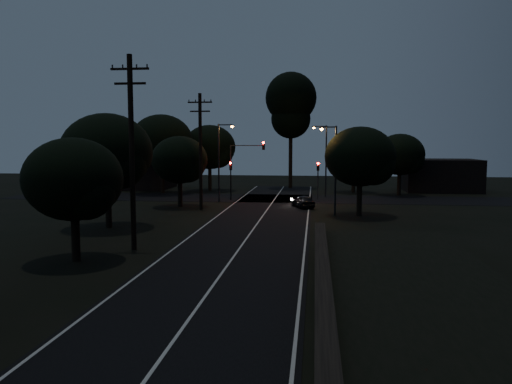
# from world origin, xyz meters

# --- Properties ---
(ground) EXTENTS (160.00, 160.00, 0.00)m
(ground) POSITION_xyz_m (0.00, 0.00, 0.00)
(ground) COLOR black
(road_surface) EXTENTS (60.00, 70.00, 0.03)m
(road_surface) POSITION_xyz_m (0.00, 31.12, 0.01)
(road_surface) COLOR black
(road_surface) RESTS_ON ground
(retaining_wall) EXTENTS (6.93, 26.00, 1.60)m
(retaining_wall) POSITION_xyz_m (7.74, 3.00, 0.62)
(retaining_wall) COLOR black
(retaining_wall) RESTS_ON ground
(utility_pole_mid) EXTENTS (2.20, 0.30, 11.00)m
(utility_pole_mid) POSITION_xyz_m (-6.00, 15.00, 5.74)
(utility_pole_mid) COLOR black
(utility_pole_mid) RESTS_ON ground
(utility_pole_far) EXTENTS (2.20, 0.30, 10.50)m
(utility_pole_far) POSITION_xyz_m (-6.00, 32.00, 5.48)
(utility_pole_far) COLOR black
(utility_pole_far) RESTS_ON ground
(tree_left_b) EXTENTS (5.03, 5.03, 6.39)m
(tree_left_b) POSITION_xyz_m (-7.82, 11.90, 4.14)
(tree_left_b) COLOR black
(tree_left_b) RESTS_ON ground
(tree_left_c) EXTENTS (6.50, 6.50, 8.21)m
(tree_left_c) POSITION_xyz_m (-10.27, 21.87, 5.31)
(tree_left_c) COLOR black
(tree_left_c) RESTS_ON ground
(tree_left_d) EXTENTS (5.31, 5.31, 6.73)m
(tree_left_d) POSITION_xyz_m (-8.31, 33.89, 4.36)
(tree_left_d) COLOR black
(tree_left_d) RESTS_ON ground
(tree_far_nw) EXTENTS (6.57, 6.57, 8.33)m
(tree_far_nw) POSITION_xyz_m (-8.77, 49.87, 5.39)
(tree_far_nw) COLOR black
(tree_far_nw) RESTS_ON ground
(tree_far_w) EXTENTS (7.42, 7.42, 9.46)m
(tree_far_w) POSITION_xyz_m (-13.74, 45.85, 6.15)
(tree_far_w) COLOR black
(tree_far_w) RESTS_ON ground
(tree_far_ne) EXTENTS (5.49, 5.49, 6.95)m
(tree_far_ne) POSITION_xyz_m (9.19, 49.89, 4.49)
(tree_far_ne) COLOR black
(tree_far_ne) RESTS_ON ground
(tree_far_e) EXTENTS (5.62, 5.62, 7.13)m
(tree_far_e) POSITION_xyz_m (14.20, 46.89, 4.62)
(tree_far_e) COLOR black
(tree_far_e) RESTS_ON ground
(tree_right_a) EXTENTS (5.86, 5.86, 7.45)m
(tree_right_a) POSITION_xyz_m (8.21, 29.88, 4.83)
(tree_right_a) COLOR black
(tree_right_a) RESTS_ON ground
(tall_pine) EXTENTS (6.79, 6.79, 15.42)m
(tall_pine) POSITION_xyz_m (1.00, 55.00, 11.12)
(tall_pine) COLOR black
(tall_pine) RESTS_ON ground
(building_left) EXTENTS (10.00, 8.00, 4.40)m
(building_left) POSITION_xyz_m (-20.00, 52.00, 2.20)
(building_left) COLOR black
(building_left) RESTS_ON ground
(building_right) EXTENTS (9.00, 7.00, 4.00)m
(building_right) POSITION_xyz_m (20.00, 53.00, 2.00)
(building_right) COLOR black
(building_right) RESTS_ON ground
(signal_left) EXTENTS (0.28, 0.35, 4.10)m
(signal_left) POSITION_xyz_m (-4.60, 39.99, 2.84)
(signal_left) COLOR black
(signal_left) RESTS_ON ground
(signal_right) EXTENTS (0.28, 0.35, 4.10)m
(signal_right) POSITION_xyz_m (4.60, 39.99, 2.84)
(signal_right) COLOR black
(signal_right) RESTS_ON ground
(signal_mast) EXTENTS (3.70, 0.35, 6.25)m
(signal_mast) POSITION_xyz_m (-2.91, 39.99, 4.34)
(signal_mast) COLOR black
(signal_mast) RESTS_ON ground
(streetlight_a) EXTENTS (1.66, 0.26, 8.00)m
(streetlight_a) POSITION_xyz_m (-5.31, 38.00, 4.64)
(streetlight_a) COLOR black
(streetlight_a) RESTS_ON ground
(streetlight_b) EXTENTS (1.66, 0.26, 8.00)m
(streetlight_b) POSITION_xyz_m (5.31, 44.00, 4.64)
(streetlight_b) COLOR black
(streetlight_b) RESTS_ON ground
(streetlight_c) EXTENTS (1.46, 0.26, 7.50)m
(streetlight_c) POSITION_xyz_m (5.83, 30.00, 4.35)
(streetlight_c) COLOR black
(streetlight_c) RESTS_ON ground
(car) EXTENTS (2.54, 3.81, 1.20)m
(car) POSITION_xyz_m (3.20, 34.68, 0.60)
(car) COLOR black
(car) RESTS_ON ground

